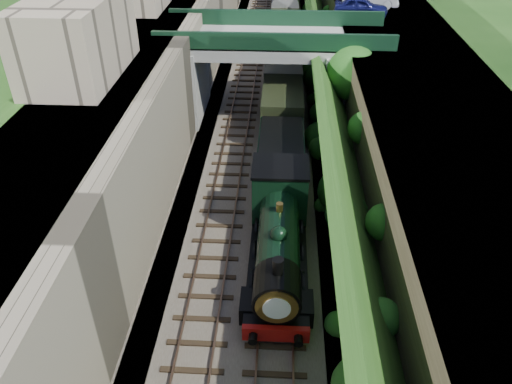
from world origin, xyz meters
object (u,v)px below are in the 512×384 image
at_px(road_bridge, 280,65).
at_px(tender, 281,162).
at_px(tree, 354,75).
at_px(locomotive, 279,237).
at_px(car_blue, 361,7).

height_order(road_bridge, tender, road_bridge).
relative_size(tree, tender, 1.10).
xyz_separation_m(locomotive, tender, (-0.00, 7.36, -0.27)).
relative_size(tree, car_blue, 1.60).
bearing_deg(tender, tree, 54.12).
bearing_deg(tree, tender, -125.88).
distance_m(tree, tender, 8.59).
bearing_deg(locomotive, tender, 90.00).
relative_size(car_blue, tender, 0.69).
distance_m(road_bridge, tree, 5.88).
xyz_separation_m(tree, car_blue, (1.20, 8.57, 2.31)).
distance_m(locomotive, tender, 7.37).
xyz_separation_m(road_bridge, locomotive, (0.26, -16.97, -2.18)).
relative_size(locomotive, tender, 1.70).
bearing_deg(car_blue, locomotive, 172.78).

